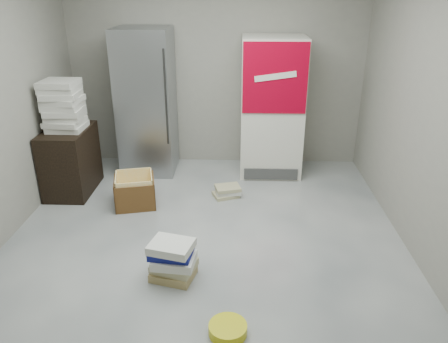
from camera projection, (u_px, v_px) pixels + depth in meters
name	position (u px, v px, depth m)	size (l,w,h in m)	color
ground	(203.00, 257.00, 4.15)	(5.00, 5.00, 0.00)	#B8B7B3
room_shell	(198.00, 66.00, 3.44)	(4.04, 5.04, 2.82)	gray
steel_fridge	(147.00, 102.00, 5.76)	(0.70, 0.72, 1.90)	#A1A4A9
coke_cooler	(272.00, 107.00, 5.72)	(0.80, 0.73, 1.80)	silver
wood_shelf	(71.00, 161.00, 5.34)	(0.50, 0.80, 0.80)	black
supply_box_stack	(63.00, 106.00, 5.06)	(0.44, 0.45, 0.58)	silver
phonebook_stack_main	(173.00, 260.00, 3.80)	(0.43, 0.40, 0.36)	tan
phonebook_stack_side	(227.00, 191.00, 5.32)	(0.37, 0.32, 0.13)	tan
cardboard_box	(135.00, 192.00, 5.10)	(0.55, 0.55, 0.37)	yellow
bucket_lid	(228.00, 329.00, 3.24)	(0.29, 0.29, 0.08)	yellow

